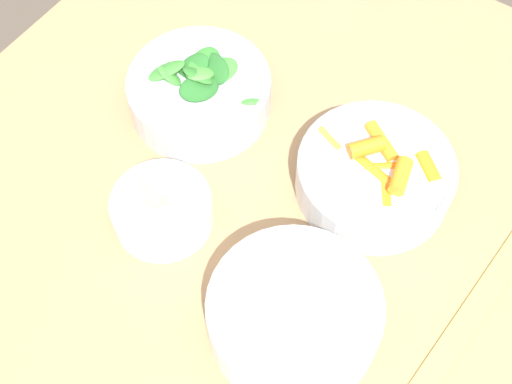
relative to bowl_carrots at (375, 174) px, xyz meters
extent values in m
plane|color=#4C4238|center=(0.08, -0.14, -0.79)|extent=(10.00, 10.00, 0.00)
cube|color=#99724C|center=(0.08, -0.14, -0.05)|extent=(0.96, 0.83, 0.03)
cube|color=olive|center=(-0.34, -0.50, -0.42)|extent=(0.06, 0.06, 0.73)
cylinder|color=silver|center=(0.00, 0.00, -0.01)|extent=(0.20, 0.20, 0.05)
torus|color=silver|center=(0.00, 0.00, 0.02)|extent=(0.20, 0.20, 0.01)
cylinder|color=orange|center=(0.01, 0.00, 0.01)|extent=(0.03, 0.06, 0.02)
cylinder|color=orange|center=(0.03, 0.03, 0.01)|extent=(0.05, 0.04, 0.02)
cylinder|color=orange|center=(-0.01, 0.01, 0.01)|extent=(0.05, 0.06, 0.02)
cylinder|color=orange|center=(0.02, -0.06, 0.01)|extent=(0.05, 0.05, 0.02)
cylinder|color=orange|center=(-0.03, 0.05, 0.01)|extent=(0.04, 0.05, 0.02)
cylinder|color=orange|center=(0.00, -0.07, 0.01)|extent=(0.04, 0.05, 0.02)
cylinder|color=orange|center=(-0.03, -0.01, 0.02)|extent=(0.04, 0.06, 0.02)
cylinder|color=orange|center=(0.00, 0.03, 0.03)|extent=(0.05, 0.03, 0.02)
cylinder|color=orange|center=(-0.01, -0.02, 0.03)|extent=(0.05, 0.04, 0.02)
cylinder|color=silver|center=(0.02, -0.26, 0.00)|extent=(0.19, 0.19, 0.05)
torus|color=silver|center=(0.02, -0.26, 0.02)|extent=(0.19, 0.19, 0.01)
ellipsoid|color=#235B23|center=(0.01, -0.27, 0.03)|extent=(0.05, 0.05, 0.05)
ellipsoid|color=#4C933D|center=(0.01, -0.26, 0.03)|extent=(0.07, 0.06, 0.04)
ellipsoid|color=#3D8433|center=(-0.01, -0.24, 0.02)|extent=(0.06, 0.05, 0.02)
ellipsoid|color=#2D7028|center=(0.07, -0.21, 0.01)|extent=(0.06, 0.05, 0.03)
ellipsoid|color=#2D7028|center=(0.00, -0.26, 0.03)|extent=(0.06, 0.04, 0.03)
ellipsoid|color=#2D7028|center=(0.02, -0.25, 0.04)|extent=(0.03, 0.05, 0.03)
ellipsoid|color=#3D8433|center=(0.04, -0.29, 0.03)|extent=(0.03, 0.04, 0.03)
ellipsoid|color=#235B23|center=(0.00, -0.25, 0.03)|extent=(0.05, 0.06, 0.03)
ellipsoid|color=#3D8433|center=(0.03, -0.30, 0.03)|extent=(0.07, 0.06, 0.04)
ellipsoid|color=#3D8433|center=(0.00, -0.20, 0.01)|extent=(0.04, 0.05, 0.05)
ellipsoid|color=#4C933D|center=(-0.03, -0.30, 0.01)|extent=(0.03, 0.05, 0.03)
ellipsoid|color=#235B23|center=(0.04, -0.24, 0.03)|extent=(0.07, 0.06, 0.04)
cylinder|color=white|center=(0.21, 0.02, 0.00)|extent=(0.20, 0.20, 0.06)
torus|color=white|center=(0.21, 0.02, 0.03)|extent=(0.20, 0.20, 0.01)
cylinder|color=brown|center=(0.21, 0.02, -0.01)|extent=(0.18, 0.18, 0.03)
ellipsoid|color=#AD7551|center=(0.13, 0.01, 0.01)|extent=(0.01, 0.01, 0.01)
ellipsoid|color=#A36B4C|center=(0.28, 0.04, 0.01)|extent=(0.01, 0.01, 0.01)
ellipsoid|color=#8E5B3D|center=(0.24, 0.06, 0.01)|extent=(0.01, 0.01, 0.01)
ellipsoid|color=#A36B4C|center=(0.18, -0.05, 0.01)|extent=(0.01, 0.01, 0.01)
ellipsoid|color=#A36B4C|center=(0.25, 0.05, 0.02)|extent=(0.01, 0.01, 0.01)
ellipsoid|color=#AD7551|center=(0.22, 0.07, 0.01)|extent=(0.01, 0.01, 0.01)
ellipsoid|color=#A36B4C|center=(0.23, -0.05, 0.01)|extent=(0.01, 0.01, 0.01)
ellipsoid|color=#AD7551|center=(0.25, 0.06, 0.02)|extent=(0.01, 0.01, 0.01)
ellipsoid|color=#A36B4C|center=(0.25, 0.03, 0.01)|extent=(0.01, 0.01, 0.01)
ellipsoid|color=#AD7551|center=(0.26, 0.00, 0.01)|extent=(0.01, 0.01, 0.01)
ellipsoid|color=#A36B4C|center=(0.23, 0.05, 0.01)|extent=(0.01, 0.01, 0.01)
ellipsoid|color=#8E5B3D|center=(0.29, -0.01, 0.01)|extent=(0.01, 0.01, 0.01)
ellipsoid|color=#A36B4C|center=(0.27, 0.04, 0.02)|extent=(0.01, 0.01, 0.01)
ellipsoid|color=#AD7551|center=(0.20, 0.10, 0.02)|extent=(0.01, 0.01, 0.01)
cylinder|color=#E0A88E|center=(0.15, 0.04, 0.02)|extent=(0.03, 0.03, 0.01)
cylinder|color=tan|center=(0.18, -0.04, 0.02)|extent=(0.03, 0.03, 0.01)
cylinder|color=white|center=(0.19, -0.19, -0.01)|extent=(0.12, 0.12, 0.04)
torus|color=white|center=(0.19, -0.19, 0.01)|extent=(0.12, 0.12, 0.01)
cube|color=tan|center=(0.19, -0.19, 0.00)|extent=(0.06, 0.06, 0.02)
cube|color=tan|center=(0.21, -0.19, 0.00)|extent=(0.05, 0.05, 0.01)
cube|color=tan|center=(0.19, -0.21, 0.00)|extent=(0.06, 0.06, 0.02)
cube|color=tan|center=(0.17, -0.21, 0.01)|extent=(0.06, 0.06, 0.02)
cube|color=#EADB4C|center=(0.08, 0.18, -0.03)|extent=(0.26, 0.05, 0.00)
camera|label=1|loc=(0.48, 0.15, 0.75)|focal=50.00mm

